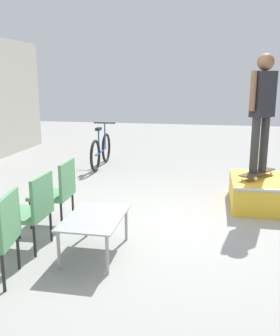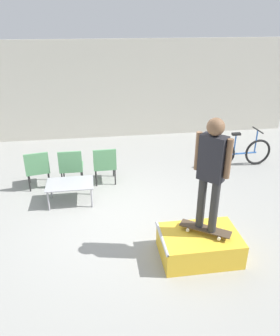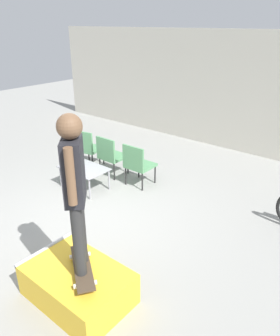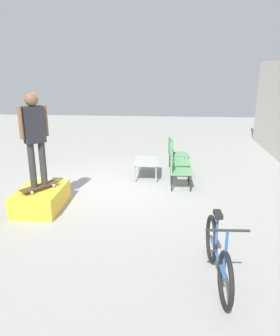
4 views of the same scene
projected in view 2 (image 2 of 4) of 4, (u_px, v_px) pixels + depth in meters
The scene contains 10 objects.
ground_plane at pixel (121, 219), 6.43m from camera, with size 24.00×24.00×0.00m, color gray.
house_wall_back at pixel (105, 91), 10.10m from camera, with size 12.00×0.06×3.00m.
skate_ramp_box at pixel (199, 245), 5.38m from camera, with size 1.30×0.86×0.46m.
skateboard_on_ramp at pixel (205, 229), 5.29m from camera, with size 0.79×0.63×0.07m.
person_skater at pixel (212, 167), 4.81m from camera, with size 0.42×0.43×1.84m.
coffee_table at pixel (70, 185), 6.85m from camera, with size 0.97×0.63×0.46m.
patio_chair_left at pixel (37, 167), 7.41m from camera, with size 0.61×0.61×0.91m.
patio_chair_center at pixel (71, 165), 7.50m from camera, with size 0.52×0.52×0.91m.
patio_chair_right at pixel (105, 163), 7.60m from camera, with size 0.53×0.53×0.91m.
bicycle at pixel (240, 153), 8.53m from camera, with size 1.71×0.52×0.99m.
Camera 2 is at (-0.42, -5.37, 3.68)m, focal length 35.00 mm.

